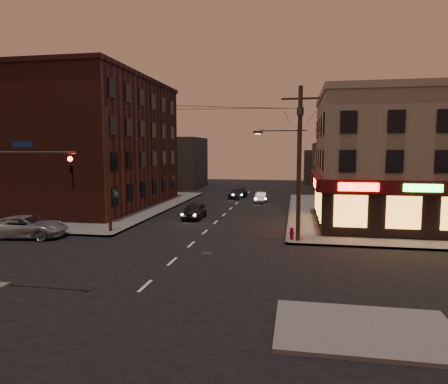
% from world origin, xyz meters
% --- Properties ---
extents(ground, '(120.00, 120.00, 0.00)m').
position_xyz_m(ground, '(0.00, 0.00, 0.00)').
color(ground, black).
rests_on(ground, ground).
extents(sidewalk_ne, '(24.00, 28.00, 0.15)m').
position_xyz_m(sidewalk_ne, '(18.00, 19.00, 0.07)').
color(sidewalk_ne, '#514F4C').
rests_on(sidewalk_ne, ground).
extents(sidewalk_nw, '(24.00, 28.00, 0.15)m').
position_xyz_m(sidewalk_nw, '(-18.00, 19.00, 0.07)').
color(sidewalk_nw, '#514F4C').
rests_on(sidewalk_nw, ground).
extents(pizza_building, '(15.85, 12.85, 10.50)m').
position_xyz_m(pizza_building, '(15.93, 13.43, 5.35)').
color(pizza_building, gray).
rests_on(pizza_building, sidewalk_ne).
extents(brick_apartment, '(12.00, 20.00, 13.00)m').
position_xyz_m(brick_apartment, '(-14.50, 19.00, 6.65)').
color(brick_apartment, '#471E16').
rests_on(brick_apartment, sidewalk_nw).
extents(bg_building_ne_a, '(10.00, 12.00, 7.00)m').
position_xyz_m(bg_building_ne_a, '(14.00, 38.00, 3.50)').
color(bg_building_ne_a, '#3F3D3A').
rests_on(bg_building_ne_a, ground).
extents(bg_building_nw, '(9.00, 10.00, 8.00)m').
position_xyz_m(bg_building_nw, '(-13.00, 42.00, 4.00)').
color(bg_building_nw, '#3F3D3A').
rests_on(bg_building_nw, ground).
extents(bg_building_ne_b, '(8.00, 8.00, 6.00)m').
position_xyz_m(bg_building_ne_b, '(12.00, 52.00, 3.00)').
color(bg_building_ne_b, '#3F3D3A').
rests_on(bg_building_ne_b, ground).
extents(utility_pole_main, '(4.20, 0.44, 10.00)m').
position_xyz_m(utility_pole_main, '(6.68, 5.80, 5.76)').
color(utility_pole_main, '#382619').
rests_on(utility_pole_main, sidewalk_ne).
extents(utility_pole_far, '(0.26, 0.26, 9.00)m').
position_xyz_m(utility_pole_far, '(6.80, 32.00, 4.65)').
color(utility_pole_far, '#382619').
rests_on(utility_pole_far, sidewalk_ne).
extents(utility_pole_west, '(0.24, 0.24, 9.00)m').
position_xyz_m(utility_pole_west, '(-6.80, 6.50, 4.65)').
color(utility_pole_west, '#382619').
rests_on(utility_pole_west, sidewalk_nw).
extents(traffic_signal, '(4.49, 0.32, 6.47)m').
position_xyz_m(traffic_signal, '(-5.57, -5.60, 4.16)').
color(traffic_signal, '#333538').
rests_on(traffic_signal, ground).
extents(suv_cross, '(5.80, 3.26, 1.53)m').
position_xyz_m(suv_cross, '(-11.85, 4.00, 0.77)').
color(suv_cross, gray).
rests_on(suv_cross, ground).
extents(sedan_near, '(1.69, 4.10, 1.39)m').
position_xyz_m(sedan_near, '(-2.24, 13.60, 0.70)').
color(sedan_near, black).
rests_on(sedan_near, ground).
extents(sedan_mid, '(1.45, 3.64, 1.18)m').
position_xyz_m(sedan_mid, '(2.66, 25.44, 0.59)').
color(sedan_mid, slate).
rests_on(sedan_mid, ground).
extents(sedan_far, '(2.22, 4.49, 1.25)m').
position_xyz_m(sedan_far, '(-0.57, 29.11, 0.63)').
color(sedan_far, black).
rests_on(sedan_far, ground).
extents(fire_hydrant, '(0.37, 0.37, 0.83)m').
position_xyz_m(fire_hydrant, '(6.40, 6.00, 0.60)').
color(fire_hydrant, maroon).
rests_on(fire_hydrant, sidewalk_ne).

